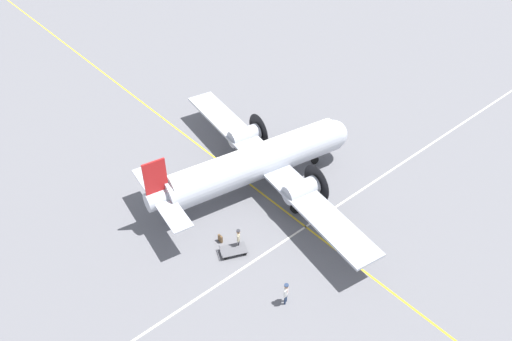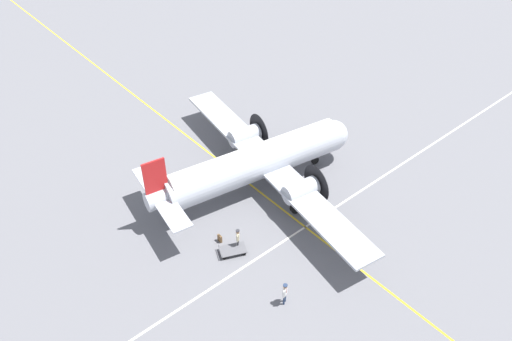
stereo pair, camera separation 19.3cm
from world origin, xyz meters
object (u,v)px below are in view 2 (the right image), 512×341
crew_foreground (285,292)px  baggage_cart (233,250)px  airliner_main (261,160)px  passenger_boarding (238,237)px  traffic_cone (349,228)px  suitcase_near_door (220,238)px

crew_foreground → baggage_cart: (-5.45, 0.11, -0.83)m
airliner_main → crew_foreground: airliner_main is taller
passenger_boarding → baggage_cart: size_ratio=0.78×
passenger_boarding → traffic_cone: passenger_boarding is taller
airliner_main → baggage_cart: bearing=-136.6°
crew_foreground → traffic_cone: size_ratio=2.94×
crew_foreground → baggage_cart: crew_foreground is taller
crew_foreground → baggage_cart: size_ratio=0.82×
airliner_main → passenger_boarding: size_ratio=14.63×
airliner_main → passenger_boarding: (4.10, -5.64, -1.51)m
airliner_main → traffic_cone: airliner_main is taller
suitcase_near_door → baggage_cart: bearing=1.3°
crew_foreground → passenger_boarding: (-5.61, 0.74, -0.05)m
passenger_boarding → traffic_cone: 8.28m
crew_foreground → passenger_boarding: bearing=-125.7°
baggage_cart → passenger_boarding: bearing=38.4°
passenger_boarding → traffic_cone: (3.99, 7.21, -0.77)m
airliner_main → suitcase_near_door: bearing=-146.7°
baggage_cart → traffic_cone: 8.72m
crew_foreground → traffic_cone: bearing=163.3°
crew_foreground → airliner_main: bearing=-151.5°
traffic_cone → airliner_main: bearing=-169.0°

